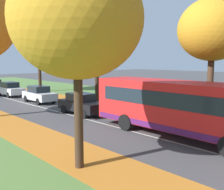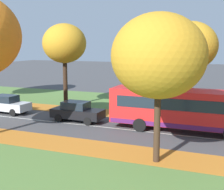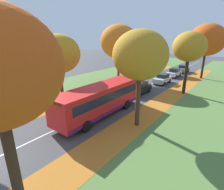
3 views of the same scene
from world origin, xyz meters
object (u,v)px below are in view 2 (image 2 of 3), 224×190
at_px(tree_right_mid, 64,44).
at_px(car_silver_following, 7,104).
at_px(bus, 184,108).
at_px(tree_left_near, 159,56).
at_px(tree_right_near, 190,46).
at_px(car_black_lead, 77,112).

distance_m(tree_right_mid, car_silver_following, 7.79).
height_order(tree_right_mid, bus, tree_right_mid).
xyz_separation_m(tree_left_near, tree_right_near, (10.32, -0.10, 0.42)).
height_order(tree_left_near, bus, tree_left_near).
bearing_deg(tree_right_near, tree_left_near, 179.42).
xyz_separation_m(tree_right_mid, car_silver_following, (-4.43, 3.50, -5.37)).
relative_size(tree_right_near, tree_right_mid, 0.98).
relative_size(bus, car_silver_following, 2.46).
height_order(tree_right_near, car_black_lead, tree_right_near).
bearing_deg(car_black_lead, tree_left_near, -127.47).
bearing_deg(tree_left_near, tree_right_mid, 47.31).
bearing_deg(tree_right_mid, bus, -110.32).
height_order(tree_left_near, car_silver_following, tree_left_near).
height_order(car_black_lead, car_silver_following, same).
bearing_deg(bus, tree_left_near, 176.54).
height_order(tree_right_mid, car_silver_following, tree_right_mid).
relative_size(tree_right_near, bus, 0.77).
xyz_separation_m(tree_left_near, car_black_lead, (6.14, 8.02, -4.75)).
xyz_separation_m(bus, car_black_lead, (-0.26, 8.40, -0.89)).
bearing_deg(tree_left_near, car_black_lead, 52.53).
bearing_deg(bus, tree_right_mid, 69.68).
bearing_deg(car_black_lead, car_silver_following, 87.17).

